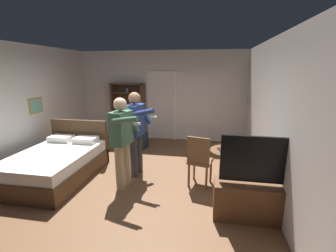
{
  "coord_description": "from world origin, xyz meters",
  "views": [
    {
      "loc": [
        1.49,
        -4.03,
        2.18
      ],
      "look_at": [
        0.7,
        0.32,
        1.09
      ],
      "focal_mm": 24.76,
      "sensor_mm": 36.0,
      "label": 1
    }
  ],
  "objects_px": {
    "tv_flatscreen": "(259,196)",
    "suitcase_dark": "(136,139)",
    "side_table": "(228,161)",
    "wooden_chair": "(199,159)",
    "person_blue_shirt": "(122,137)",
    "suitcase_small": "(136,141)",
    "bookshelf": "(129,109)",
    "laptop": "(228,148)",
    "bottle_on_table": "(237,146)",
    "person_striped_shirt": "(136,128)",
    "bed": "(58,163)"
  },
  "relations": [
    {
      "from": "side_table",
      "to": "bed",
      "type": "bearing_deg",
      "value": -175.28
    },
    {
      "from": "side_table",
      "to": "wooden_chair",
      "type": "bearing_deg",
      "value": -164.83
    },
    {
      "from": "suitcase_dark",
      "to": "laptop",
      "type": "bearing_deg",
      "value": -25.48
    },
    {
      "from": "bottle_on_table",
      "to": "bookshelf",
      "type": "bearing_deg",
      "value": 138.16
    },
    {
      "from": "wooden_chair",
      "to": "suitcase_dark",
      "type": "bearing_deg",
      "value": 132.47
    },
    {
      "from": "person_blue_shirt",
      "to": "laptop",
      "type": "bearing_deg",
      "value": 12.02
    },
    {
      "from": "bookshelf",
      "to": "person_blue_shirt",
      "type": "distance_m",
      "value": 3.25
    },
    {
      "from": "side_table",
      "to": "bookshelf",
      "type": "bearing_deg",
      "value": 137.67
    },
    {
      "from": "tv_flatscreen",
      "to": "wooden_chair",
      "type": "bearing_deg",
      "value": 136.68
    },
    {
      "from": "suitcase_small",
      "to": "tv_flatscreen",
      "type": "bearing_deg",
      "value": -31.35
    },
    {
      "from": "person_striped_shirt",
      "to": "suitcase_small",
      "type": "distance_m",
      "value": 1.89
    },
    {
      "from": "laptop",
      "to": "side_table",
      "type": "bearing_deg",
      "value": 68.66
    },
    {
      "from": "bottle_on_table",
      "to": "tv_flatscreen",
      "type": "bearing_deg",
      "value": -75.71
    },
    {
      "from": "person_blue_shirt",
      "to": "bookshelf",
      "type": "bearing_deg",
      "value": 107.64
    },
    {
      "from": "suitcase_dark",
      "to": "person_striped_shirt",
      "type": "bearing_deg",
      "value": -57.89
    },
    {
      "from": "wooden_chair",
      "to": "person_blue_shirt",
      "type": "distance_m",
      "value": 1.49
    },
    {
      "from": "wooden_chair",
      "to": "side_table",
      "type": "bearing_deg",
      "value": 15.17
    },
    {
      "from": "side_table",
      "to": "laptop",
      "type": "xyz_separation_m",
      "value": [
        -0.02,
        -0.04,
        0.28
      ]
    },
    {
      "from": "side_table",
      "to": "person_striped_shirt",
      "type": "distance_m",
      "value": 1.93
    },
    {
      "from": "bottle_on_table",
      "to": "suitcase_dark",
      "type": "height_order",
      "value": "bottle_on_table"
    },
    {
      "from": "side_table",
      "to": "person_blue_shirt",
      "type": "height_order",
      "value": "person_blue_shirt"
    },
    {
      "from": "wooden_chair",
      "to": "suitcase_dark",
      "type": "distance_m",
      "value": 2.86
    },
    {
      "from": "bookshelf",
      "to": "person_blue_shirt",
      "type": "xyz_separation_m",
      "value": [
        0.98,
        -3.09,
        0.02
      ]
    },
    {
      "from": "laptop",
      "to": "suitcase_small",
      "type": "bearing_deg",
      "value": 142.95
    },
    {
      "from": "tv_flatscreen",
      "to": "suitcase_small",
      "type": "relative_size",
      "value": 2.32
    },
    {
      "from": "side_table",
      "to": "person_blue_shirt",
      "type": "bearing_deg",
      "value": -166.92
    },
    {
      "from": "bookshelf",
      "to": "person_striped_shirt",
      "type": "relative_size",
      "value": 1.01
    },
    {
      "from": "tv_flatscreen",
      "to": "suitcase_dark",
      "type": "height_order",
      "value": "tv_flatscreen"
    },
    {
      "from": "bed",
      "to": "tv_flatscreen",
      "type": "height_order",
      "value": "tv_flatscreen"
    },
    {
      "from": "bed",
      "to": "person_striped_shirt",
      "type": "distance_m",
      "value": 1.77
    },
    {
      "from": "side_table",
      "to": "tv_flatscreen",
      "type": "bearing_deg",
      "value": -69.5
    },
    {
      "from": "bed",
      "to": "person_striped_shirt",
      "type": "height_order",
      "value": "person_striped_shirt"
    },
    {
      "from": "side_table",
      "to": "person_blue_shirt",
      "type": "distance_m",
      "value": 2.04
    },
    {
      "from": "side_table",
      "to": "suitcase_dark",
      "type": "xyz_separation_m",
      "value": [
        -2.45,
        1.95,
        -0.28
      ]
    },
    {
      "from": "tv_flatscreen",
      "to": "person_blue_shirt",
      "type": "xyz_separation_m",
      "value": [
        -2.3,
        0.56,
        0.62
      ]
    },
    {
      "from": "tv_flatscreen",
      "to": "bottle_on_table",
      "type": "height_order",
      "value": "tv_flatscreen"
    },
    {
      "from": "side_table",
      "to": "wooden_chair",
      "type": "xyz_separation_m",
      "value": [
        -0.54,
        -0.15,
        0.07
      ]
    },
    {
      "from": "suitcase_dark",
      "to": "wooden_chair",
      "type": "bearing_deg",
      "value": -33.78
    },
    {
      "from": "person_blue_shirt",
      "to": "suitcase_small",
      "type": "bearing_deg",
      "value": 102.15
    },
    {
      "from": "side_table",
      "to": "bottle_on_table",
      "type": "bearing_deg",
      "value": -29.74
    },
    {
      "from": "tv_flatscreen",
      "to": "laptop",
      "type": "height_order",
      "value": "tv_flatscreen"
    },
    {
      "from": "bed",
      "to": "side_table",
      "type": "distance_m",
      "value": 3.43
    },
    {
      "from": "side_table",
      "to": "person_striped_shirt",
      "type": "height_order",
      "value": "person_striped_shirt"
    },
    {
      "from": "laptop",
      "to": "tv_flatscreen",
      "type": "bearing_deg",
      "value": -67.89
    },
    {
      "from": "bed",
      "to": "person_blue_shirt",
      "type": "relative_size",
      "value": 1.18
    },
    {
      "from": "bottle_on_table",
      "to": "person_blue_shirt",
      "type": "xyz_separation_m",
      "value": [
        -2.06,
        -0.37,
        0.17
      ]
    },
    {
      "from": "bottle_on_table",
      "to": "wooden_chair",
      "type": "distance_m",
      "value": 0.73
    },
    {
      "from": "bottle_on_table",
      "to": "laptop",
      "type": "bearing_deg",
      "value": 165.9
    },
    {
      "from": "bed",
      "to": "bottle_on_table",
      "type": "distance_m",
      "value": 3.6
    },
    {
      "from": "person_striped_shirt",
      "to": "suitcase_small",
      "type": "relative_size",
      "value": 3.12
    }
  ]
}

